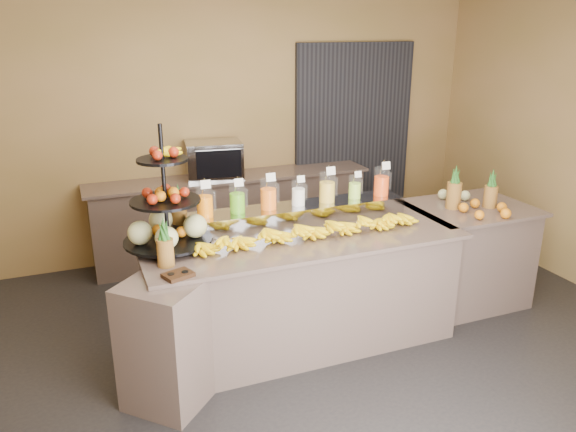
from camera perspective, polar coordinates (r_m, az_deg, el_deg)
ground at (r=4.56m, az=2.76°, el=-14.17°), size 6.00×6.00×0.00m
room_envelope at (r=4.66m, az=1.20°, el=11.34°), size 6.04×5.02×2.82m
buffet_counter at (r=4.50m, az=0.12°, el=-7.82°), size 2.75×1.25×0.93m
right_counter at (r=5.48m, az=17.50°, el=-3.67°), size 1.08×0.88×0.93m
back_ledge at (r=6.28m, az=-5.67°, el=0.00°), size 3.10×0.55×0.93m
pitcher_tray at (r=4.64m, az=1.04°, el=0.24°), size 1.85×0.30×0.15m
juice_pitcher_orange_a at (r=4.35m, az=-8.46°, el=1.29°), size 0.13×0.13×0.32m
juice_pitcher_green at (r=4.42m, az=-5.18°, el=1.61°), size 0.12×0.13×0.30m
juice_pitcher_orange_b at (r=4.49m, az=-2.01°, el=2.06°), size 0.13×0.14×0.32m
juice_pitcher_milk at (r=4.59m, az=1.06°, el=2.21°), size 0.11×0.12×0.27m
juice_pitcher_lemon at (r=4.68m, az=4.00°, el=2.75°), size 0.13×0.14×0.32m
juice_pitcher_lime at (r=4.81m, az=6.79°, el=2.80°), size 0.11×0.11×0.26m
juice_pitcher_orange_c at (r=4.93m, az=9.47°, el=3.33°), size 0.13×0.14×0.32m
banana_heap at (r=4.33m, az=2.33°, el=-1.17°), size 1.93×0.17×0.16m
fruit_stand at (r=4.17m, az=-11.64°, el=-0.04°), size 0.76×0.76×0.91m
condiment_caddy at (r=3.73m, az=-11.10°, el=-5.90°), size 0.22×0.19×0.03m
pineapple_left_a at (r=3.87m, az=-12.38°, el=-3.23°), size 0.11×0.11×0.35m
pineapple_left_b at (r=4.52m, az=-10.98°, el=0.27°), size 0.12×0.12×0.39m
right_fruit_pile at (r=5.19m, az=18.68°, el=1.27°), size 0.45×0.43×0.24m
oven_warmer at (r=6.05m, az=-7.55°, el=5.69°), size 0.63×0.48×0.39m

